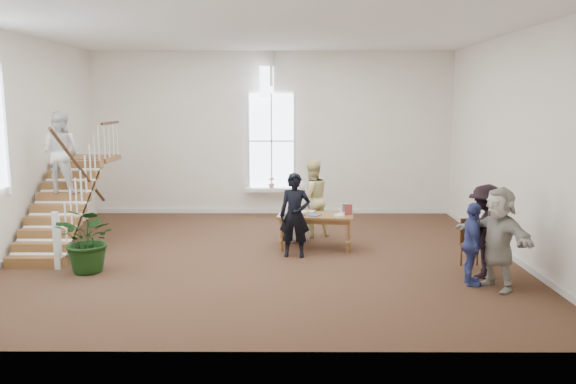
{
  "coord_description": "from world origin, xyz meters",
  "views": [
    {
      "loc": [
        0.53,
        -11.17,
        3.11
      ],
      "look_at": [
        0.48,
        0.4,
        1.26
      ],
      "focal_mm": 35.0,
      "sensor_mm": 36.0,
      "label": 1
    }
  ],
  "objects_px": {
    "person_yellow": "(311,198)",
    "floor_plant": "(90,239)",
    "police_officer": "(295,215)",
    "woman_cluster_b": "(485,231)",
    "woman_cluster_c": "(498,238)",
    "library_table": "(316,218)",
    "elderly_woman": "(299,211)",
    "woman_cluster_a": "(472,244)",
    "side_chair": "(472,241)"
  },
  "relations": [
    {
      "from": "library_table",
      "to": "woman_cluster_c",
      "type": "bearing_deg",
      "value": -35.51
    },
    {
      "from": "floor_plant",
      "to": "elderly_woman",
      "type": "bearing_deg",
      "value": 30.98
    },
    {
      "from": "woman_cluster_c",
      "to": "floor_plant",
      "type": "xyz_separation_m",
      "value": [
        -7.17,
        0.9,
        -0.25
      ]
    },
    {
      "from": "library_table",
      "to": "person_yellow",
      "type": "xyz_separation_m",
      "value": [
        -0.05,
        1.1,
        0.24
      ]
    },
    {
      "from": "library_table",
      "to": "side_chair",
      "type": "distance_m",
      "value": 3.23
    },
    {
      "from": "police_officer",
      "to": "woman_cluster_c",
      "type": "xyz_separation_m",
      "value": [
        3.38,
        -1.98,
        0.01
      ]
    },
    {
      "from": "woman_cluster_a",
      "to": "floor_plant",
      "type": "relative_size",
      "value": 1.16
    },
    {
      "from": "woman_cluster_c",
      "to": "person_yellow",
      "type": "bearing_deg",
      "value": -168.34
    },
    {
      "from": "police_officer",
      "to": "woman_cluster_b",
      "type": "relative_size",
      "value": 1.02
    },
    {
      "from": "person_yellow",
      "to": "woman_cluster_b",
      "type": "relative_size",
      "value": 1.07
    },
    {
      "from": "person_yellow",
      "to": "woman_cluster_c",
      "type": "relative_size",
      "value": 1.04
    },
    {
      "from": "woman_cluster_c",
      "to": "floor_plant",
      "type": "relative_size",
      "value": 1.4
    },
    {
      "from": "police_officer",
      "to": "side_chair",
      "type": "xyz_separation_m",
      "value": [
        3.37,
        -0.72,
        -0.35
      ]
    },
    {
      "from": "elderly_woman",
      "to": "woman_cluster_a",
      "type": "relative_size",
      "value": 0.97
    },
    {
      "from": "floor_plant",
      "to": "library_table",
      "type": "bearing_deg",
      "value": 22.21
    },
    {
      "from": "person_yellow",
      "to": "library_table",
      "type": "bearing_deg",
      "value": 69.06
    },
    {
      "from": "person_yellow",
      "to": "floor_plant",
      "type": "xyz_separation_m",
      "value": [
        -4.19,
        -2.83,
        -0.28
      ]
    },
    {
      "from": "library_table",
      "to": "woman_cluster_c",
      "type": "distance_m",
      "value": 3.94
    },
    {
      "from": "floor_plant",
      "to": "person_yellow",
      "type": "bearing_deg",
      "value": 34.09
    },
    {
      "from": "woman_cluster_a",
      "to": "floor_plant",
      "type": "bearing_deg",
      "value": 92.42
    },
    {
      "from": "library_table",
      "to": "person_yellow",
      "type": "distance_m",
      "value": 1.13
    },
    {
      "from": "woman_cluster_a",
      "to": "side_chair",
      "type": "bearing_deg",
      "value": -10.06
    },
    {
      "from": "police_officer",
      "to": "elderly_woman",
      "type": "xyz_separation_m",
      "value": [
        0.1,
        1.25,
        -0.16
      ]
    },
    {
      "from": "woman_cluster_c",
      "to": "woman_cluster_b",
      "type": "bearing_deg",
      "value": 153.05
    },
    {
      "from": "library_table",
      "to": "person_yellow",
      "type": "relative_size",
      "value": 0.93
    },
    {
      "from": "police_officer",
      "to": "elderly_woman",
      "type": "distance_m",
      "value": 1.26
    },
    {
      "from": "elderly_woman",
      "to": "woman_cluster_c",
      "type": "relative_size",
      "value": 0.8
    },
    {
      "from": "woman_cluster_b",
      "to": "library_table",
      "type": "bearing_deg",
      "value": -76.81
    },
    {
      "from": "elderly_woman",
      "to": "library_table",
      "type": "bearing_deg",
      "value": 116.05
    },
    {
      "from": "police_officer",
      "to": "person_yellow",
      "type": "distance_m",
      "value": 1.8
    },
    {
      "from": "elderly_woman",
      "to": "woman_cluster_a",
      "type": "height_order",
      "value": "woman_cluster_a"
    },
    {
      "from": "police_officer",
      "to": "woman_cluster_b",
      "type": "distance_m",
      "value": 3.63
    },
    {
      "from": "woman_cluster_c",
      "to": "police_officer",
      "type": "bearing_deg",
      "value": -147.33
    },
    {
      "from": "police_officer",
      "to": "woman_cluster_c",
      "type": "bearing_deg",
      "value": -23.24
    },
    {
      "from": "person_yellow",
      "to": "woman_cluster_c",
      "type": "distance_m",
      "value": 4.78
    },
    {
      "from": "woman_cluster_b",
      "to": "woman_cluster_c",
      "type": "height_order",
      "value": "woman_cluster_c"
    },
    {
      "from": "woman_cluster_a",
      "to": "floor_plant",
      "type": "xyz_separation_m",
      "value": [
        -6.81,
        0.7,
        -0.1
      ]
    },
    {
      "from": "library_table",
      "to": "woman_cluster_b",
      "type": "relative_size",
      "value": 0.99
    },
    {
      "from": "woman_cluster_a",
      "to": "woman_cluster_c",
      "type": "distance_m",
      "value": 0.44
    },
    {
      "from": "elderly_woman",
      "to": "woman_cluster_c",
      "type": "bearing_deg",
      "value": 131.39
    },
    {
      "from": "police_officer",
      "to": "floor_plant",
      "type": "bearing_deg",
      "value": -156.89
    },
    {
      "from": "woman_cluster_a",
      "to": "police_officer",
      "type": "bearing_deg",
      "value": 67.73
    },
    {
      "from": "library_table",
      "to": "police_officer",
      "type": "xyz_separation_m",
      "value": [
        -0.45,
        -0.65,
        0.19
      ]
    },
    {
      "from": "woman_cluster_b",
      "to": "woman_cluster_c",
      "type": "distance_m",
      "value": 0.65
    },
    {
      "from": "woman_cluster_a",
      "to": "elderly_woman",
      "type": "bearing_deg",
      "value": 52.19
    },
    {
      "from": "woman_cluster_c",
      "to": "floor_plant",
      "type": "distance_m",
      "value": 7.23
    },
    {
      "from": "woman_cluster_a",
      "to": "woman_cluster_c",
      "type": "height_order",
      "value": "woman_cluster_c"
    },
    {
      "from": "woman_cluster_b",
      "to": "side_chair",
      "type": "xyz_separation_m",
      "value": [
        -0.01,
        0.61,
        -0.33
      ]
    },
    {
      "from": "elderly_woman",
      "to": "person_yellow",
      "type": "relative_size",
      "value": 0.77
    },
    {
      "from": "elderly_woman",
      "to": "person_yellow",
      "type": "bearing_deg",
      "value": -125.0
    }
  ]
}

